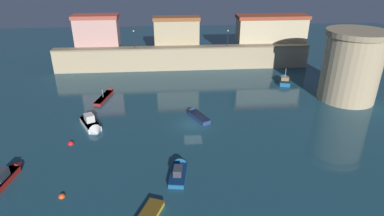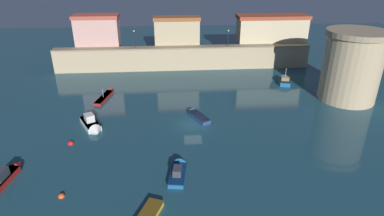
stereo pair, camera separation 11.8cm
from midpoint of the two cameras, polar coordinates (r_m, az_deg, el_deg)
ground_plane at (r=45.65m, az=0.14°, el=-2.84°), size 140.64×140.64×0.00m
quay_wall at (r=67.47m, az=-1.57°, el=8.73°), size 51.56×2.35×4.71m
old_town_backdrop at (r=69.53m, az=1.45°, el=13.51°), size 48.05×4.68×6.24m
fortress_tower at (r=57.48m, az=26.01°, el=6.65°), size 9.42×9.42×11.17m
quay_lamp_0 at (r=66.54m, az=-10.15°, el=12.23°), size 0.32×0.32×3.44m
quay_lamp_1 at (r=67.40m, az=6.22°, el=12.52°), size 0.32×0.32×3.22m
moored_boat_0 at (r=56.39m, az=-14.75°, el=2.22°), size 2.62×7.20×2.08m
moored_boat_1 at (r=62.76m, az=15.73°, el=4.68°), size 2.79×4.49×3.43m
moored_boat_2 at (r=46.32m, az=-17.11°, el=-2.89°), size 4.14×5.78×2.21m
moored_boat_3 at (r=39.89m, az=-29.72°, el=-10.25°), size 2.04×6.18×1.87m
moored_boat_4 at (r=35.96m, az=-2.38°, el=-10.68°), size 2.34×5.26×1.80m
moored_boat_5 at (r=47.39m, az=0.70°, el=-1.23°), size 3.42×5.37×1.22m
mooring_buoy_0 at (r=43.81m, az=-20.45°, el=-5.89°), size 0.76×0.76×0.76m
mooring_buoy_1 at (r=35.44m, az=-21.83°, el=-14.19°), size 0.66×0.66×0.66m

